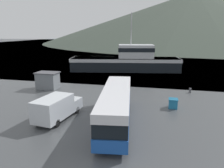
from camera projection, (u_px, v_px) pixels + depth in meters
water_surface at (158, 44)px, 146.85m from camera, size 240.00×240.00×0.00m
hill_backdrop at (194, 17)px, 167.43m from camera, size 226.04×226.04×37.25m
tour_bus at (116, 105)px, 19.93m from camera, size 4.16×12.41×3.18m
delivery_van at (57, 107)px, 20.91m from camera, size 2.89×6.02×2.34m
fishing_boat at (127, 61)px, 46.86m from camera, size 23.64×9.62×11.99m
storage_bin at (173, 103)px, 24.22m from camera, size 1.01×1.11×1.05m
dock_kiosk at (48, 80)px, 32.24m from camera, size 3.22×2.29×2.46m
mooring_bollard at (190, 90)px, 30.24m from camera, size 0.35×0.35×0.71m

